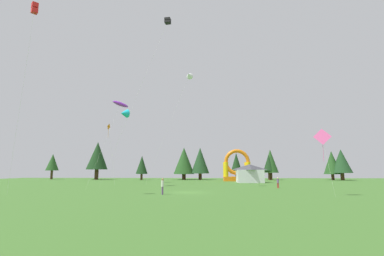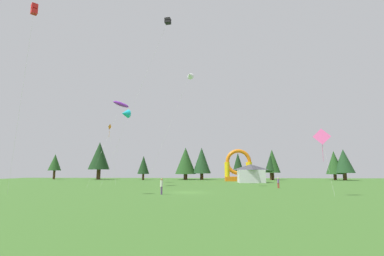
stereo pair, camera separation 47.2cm
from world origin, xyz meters
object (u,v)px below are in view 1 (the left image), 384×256
object	(u,v)px
kite_purple_parafoil	(121,104)
person_far_side	(278,182)
kite_white_delta	(189,75)
kite_pink_diamond	(322,138)
kite_cyan_delta	(124,113)
kite_red_box	(35,9)
kite_black_box	(167,21)
festival_tent	(250,173)
kite_orange_diamond	(108,128)
inflatable_red_slide	(237,169)
person_midfield	(163,185)

from	to	relation	value
kite_purple_parafoil	person_far_side	world-z (taller)	kite_purple_parafoil
kite_white_delta	kite_pink_diamond	size ratio (longest dim) A/B	3.21
kite_cyan_delta	kite_red_box	bearing A→B (deg)	-92.25
kite_black_box	festival_tent	size ratio (longest dim) A/B	4.97
kite_purple_parafoil	festival_tent	size ratio (longest dim) A/B	2.64
kite_orange_diamond	kite_pink_diamond	size ratio (longest dim) A/B	1.66
kite_purple_parafoil	kite_pink_diamond	size ratio (longest dim) A/B	2.13
kite_orange_diamond	kite_red_box	distance (m)	26.35
kite_black_box	kite_purple_parafoil	world-z (taller)	kite_black_box
kite_white_delta	kite_purple_parafoil	bearing A→B (deg)	-148.98
kite_purple_parafoil	kite_orange_diamond	world-z (taller)	kite_purple_parafoil
kite_orange_diamond	inflatable_red_slide	size ratio (longest dim) A/B	1.45
kite_cyan_delta	inflatable_red_slide	size ratio (longest dim) A/B	2.00
kite_white_delta	kite_pink_diamond	bearing A→B (deg)	-54.12
kite_white_delta	kite_red_box	distance (m)	29.24
kite_black_box	person_far_side	distance (m)	30.33
kite_white_delta	person_midfield	distance (m)	28.54
kite_white_delta	kite_orange_diamond	xyz separation A→B (m)	(-15.23, -0.32, -10.14)
kite_white_delta	kite_orange_diamond	distance (m)	18.30
person_midfield	inflatable_red_slide	world-z (taller)	inflatable_red_slide
kite_red_box	kite_pink_diamond	distance (m)	33.62
kite_cyan_delta	inflatable_red_slide	world-z (taller)	kite_cyan_delta
kite_red_box	festival_tent	bearing A→B (deg)	51.30
kite_pink_diamond	person_far_side	size ratio (longest dim) A/B	4.29
kite_orange_diamond	person_midfield	xyz separation A→B (m)	(13.52, -20.30, -9.51)
kite_black_box	festival_tent	bearing A→B (deg)	51.45
kite_orange_diamond	festival_tent	xyz separation A→B (m)	(27.64, 9.50, -8.63)
person_midfield	inflatable_red_slide	bearing A→B (deg)	-2.75
inflatable_red_slide	kite_orange_diamond	bearing A→B (deg)	-145.37
kite_pink_diamond	person_midfield	distance (m)	17.94
kite_cyan_delta	person_far_side	distance (m)	33.59
kite_black_box	inflatable_red_slide	size ratio (longest dim) A/B	3.50
kite_orange_diamond	kite_white_delta	bearing A→B (deg)	1.22
kite_purple_parafoil	kite_orange_diamond	size ratio (longest dim) A/B	1.28
kite_cyan_delta	kite_black_box	xyz separation A→B (m)	(10.94, -14.87, 11.94)
kite_black_box	kite_pink_diamond	world-z (taller)	kite_black_box
kite_pink_diamond	festival_tent	xyz separation A→B (m)	(-3.10, 30.62, -4.08)
kite_red_box	person_midfield	distance (m)	23.28
kite_black_box	kite_red_box	bearing A→B (deg)	-128.90
kite_cyan_delta	inflatable_red_slide	bearing A→B (deg)	27.45
kite_pink_diamond	festival_tent	bearing A→B (deg)	95.77
kite_cyan_delta	kite_purple_parafoil	world-z (taller)	kite_cyan_delta
festival_tent	person_midfield	bearing A→B (deg)	-115.36
person_far_side	kite_black_box	bearing A→B (deg)	-168.58
kite_white_delta	person_midfield	bearing A→B (deg)	-94.73
inflatable_red_slide	kite_purple_parafoil	bearing A→B (deg)	-131.90
kite_cyan_delta	person_midfield	size ratio (longest dim) A/B	8.67
kite_cyan_delta	person_midfield	xyz separation A→B (m)	(12.14, -25.44, -13.26)
kite_white_delta	kite_cyan_delta	bearing A→B (deg)	160.81
inflatable_red_slide	kite_white_delta	bearing A→B (deg)	-121.23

